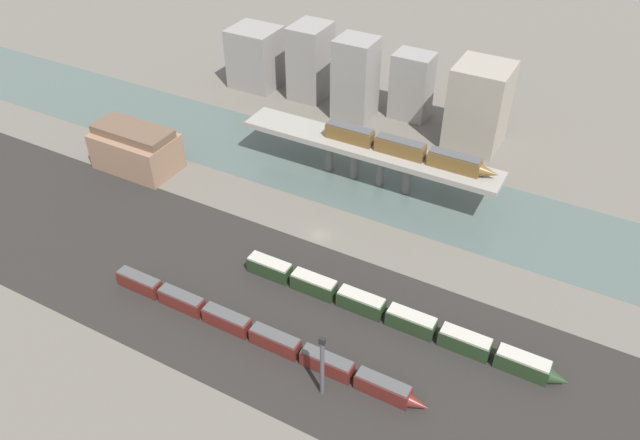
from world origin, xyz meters
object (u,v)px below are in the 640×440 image
Objects in this scene: warehouse_building at (136,149)px; signal_tower at (322,366)px; train_yard_near at (256,333)px; train_on_bridge at (406,149)px; train_yard_mid at (392,314)px.

warehouse_building is 84.44m from signal_tower.
train_yard_near is at bearing 164.18° from signal_tower.
train_on_bridge reaches higher than train_yard_near.
train_on_bridge is 2.05× the size of warehouse_building.
train_on_bridge is 62.70m from signal_tower.
train_on_bridge is 0.65× the size of train_yard_near.
warehouse_building is at bearing 152.40° from signal_tower.
signal_tower is (10.96, -61.54, -4.98)m from train_on_bridge.
train_yard_mid is at bearing -13.19° from warehouse_building.
signal_tower reaches higher than train_yard_near.
signal_tower reaches higher than train_yard_mid.
train_yard_near is 17.78m from signal_tower.
train_on_bridge reaches higher than train_yard_mid.
warehouse_building is at bearing 149.47° from train_yard_near.
signal_tower is at bearing -27.60° from warehouse_building.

